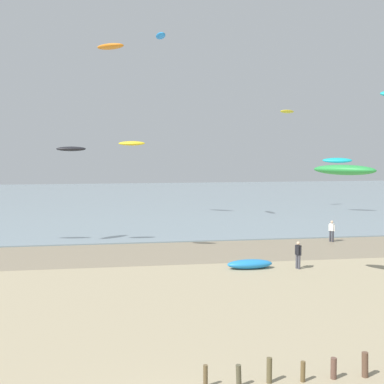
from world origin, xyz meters
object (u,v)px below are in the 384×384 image
Objects in this scene: person_mid_beach at (332,230)px; kite_aloft_7 at (337,160)px; kite_aloft_2 at (132,143)px; person_nearest_camera at (298,254)px; grounded_kite at (250,264)px; kite_aloft_3 at (110,46)px; kite_aloft_6 at (71,149)px; kite_aloft_0 at (161,36)px; kite_aloft_8 at (344,170)px; kite_aloft_4 at (287,112)px.

kite_aloft_7 is at bearing 64.35° from person_mid_beach.
person_nearest_camera is at bearing -13.20° from kite_aloft_2.
kite_aloft_7 is at bearing 57.75° from kite_aloft_2.
kite_aloft_7 is at bearing -125.05° from grounded_kite.
grounded_kite is 29.41m from kite_aloft_3.
kite_aloft_3 reaches higher than kite_aloft_6.
kite_aloft_0 is 5.64m from kite_aloft_3.
kite_aloft_8 is at bearing -165.55° from kite_aloft_0.
person_mid_beach is at bearing 0.09° from kite_aloft_6.
kite_aloft_6 reaches higher than grounded_kite.
kite_aloft_3 reaches higher than kite_aloft_7.
person_mid_beach is 19.03m from kite_aloft_7.
grounded_kite is 1.49× the size of kite_aloft_2.
person_nearest_camera is 1.00× the size of person_mid_beach.
kite_aloft_0 is 19.71m from kite_aloft_4.
kite_aloft_0 reaches higher than person_mid_beach.
kite_aloft_4 is at bearing 80.49° from person_mid_beach.
kite_aloft_3 is 27.68m from kite_aloft_7.
kite_aloft_0 is at bearing -174.82° from kite_aloft_4.
person_nearest_camera is 0.89× the size of kite_aloft_2.
kite_aloft_0 is 24.25m from kite_aloft_7.
kite_aloft_2 is 19.16m from kite_aloft_3.
kite_aloft_7 is (13.96, 25.06, 5.19)m from person_nearest_camera.
kite_aloft_6 is 20.24m from kite_aloft_8.
person_mid_beach is at bearing -3.80° from kite_aloft_3.
kite_aloft_4 reaches higher than kite_aloft_8.
kite_aloft_2 is (-15.94, -2.13, 6.88)m from person_mid_beach.
person_nearest_camera is 26.99m from kite_aloft_0.
kite_aloft_8 is (-8.31, -32.99, -5.54)m from kite_aloft_4.
kite_aloft_2 is (-6.96, 5.91, 7.51)m from grounded_kite.
kite_aloft_6 is 32.26m from kite_aloft_7.
kite_aloft_4 is at bearing 42.71° from kite_aloft_6.
grounded_kite is 1.11× the size of kite_aloft_0.
kite_aloft_2 is at bearing 63.35° from kite_aloft_7.
kite_aloft_0 is (-12.51, 11.26, 17.15)m from person_mid_beach.
kite_aloft_3 is 22.46m from kite_aloft_4.
kite_aloft_4 is (16.01, 9.65, -6.26)m from kite_aloft_0.
kite_aloft_3 is at bearing -70.31° from grounded_kite.
grounded_kite is 30.36m from kite_aloft_7.
person_mid_beach is (6.03, 8.55, 0.00)m from person_nearest_camera.
kite_aloft_4 is (3.50, 20.91, 10.89)m from person_mid_beach.
kite_aloft_6 is 0.67× the size of kite_aloft_7.
kite_aloft_2 reaches higher than kite_aloft_6.
kite_aloft_0 reaches higher than kite_aloft_4.
kite_aloft_2 reaches higher than kite_aloft_8.
kite_aloft_7 is (20.44, 5.25, -11.96)m from kite_aloft_0.
kite_aloft_2 is at bearing 147.04° from person_nearest_camera.
kite_aloft_4 is (12.48, 28.94, 11.53)m from grounded_kite.
person_nearest_camera is 0.54× the size of kite_aloft_3.
kite_aloft_2 reaches higher than kite_aloft_7.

